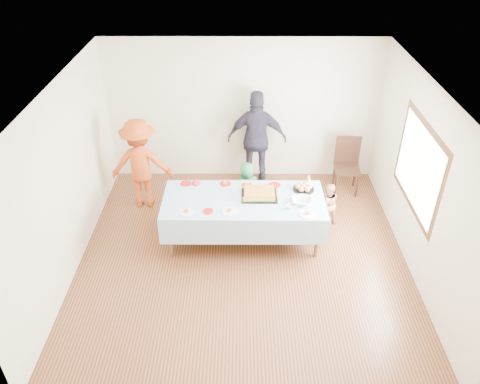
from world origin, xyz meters
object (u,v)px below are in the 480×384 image
(party_table, at_px, (244,202))
(adult_left, at_px, (141,164))
(birthday_cake, at_px, (259,194))
(dining_chair, at_px, (347,162))

(party_table, distance_m, adult_left, 2.04)
(birthday_cake, bearing_deg, party_table, -160.83)
(birthday_cake, height_order, adult_left, adult_left)
(birthday_cake, bearing_deg, dining_chair, 40.94)
(birthday_cake, xyz_separation_m, dining_chair, (1.66, 1.44, -0.25))
(dining_chair, xyz_separation_m, adult_left, (-3.68, -0.51, 0.24))
(party_table, bearing_deg, dining_chair, 38.71)
(dining_chair, distance_m, adult_left, 3.72)
(birthday_cake, distance_m, dining_chair, 2.22)
(party_table, relative_size, birthday_cake, 4.50)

